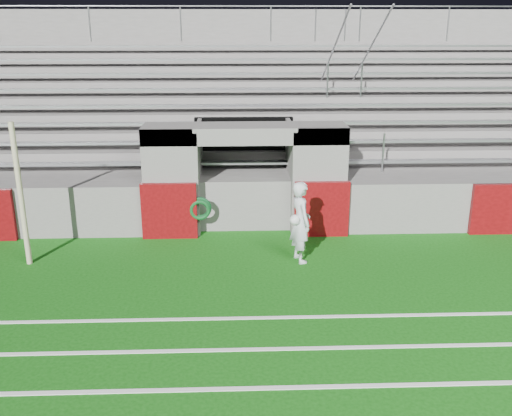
{
  "coord_description": "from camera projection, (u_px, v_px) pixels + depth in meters",
  "views": [
    {
      "loc": [
        -0.22,
        -9.81,
        4.92
      ],
      "look_at": [
        0.2,
        1.8,
        1.1
      ],
      "focal_mm": 40.0,
      "sensor_mm": 36.0,
      "label": 1
    }
  ],
  "objects": [
    {
      "name": "ground",
      "position": [
        249.0,
        292.0,
        10.86
      ],
      "size": [
        90.0,
        90.0,
        0.0
      ],
      "primitive_type": "plane",
      "color": "#0F4E0D",
      "rests_on": "ground"
    },
    {
      "name": "hose_coil",
      "position": [
        200.0,
        209.0,
        13.38
      ],
      "size": [
        0.55,
        0.15,
        0.56
      ],
      "color": "#0C3E1B",
      "rests_on": "ground"
    },
    {
      "name": "stadium_structure",
      "position": [
        243.0,
        135.0,
        17.96
      ],
      "size": [
        26.0,
        8.48,
        5.42
      ],
      "color": "#615F5C",
      "rests_on": "ground"
    },
    {
      "name": "goalkeeper_with_ball",
      "position": [
        300.0,
        222.0,
        12.04
      ],
      "size": [
        0.59,
        0.74,
        1.76
      ],
      "color": "silver",
      "rests_on": "ground"
    },
    {
      "name": "field_post",
      "position": [
        21.0,
        195.0,
        11.69
      ],
      "size": [
        0.12,
        0.12,
        3.03
      ],
      "primitive_type": "cylinder",
      "color": "#BEB58D",
      "rests_on": "ground"
    }
  ]
}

